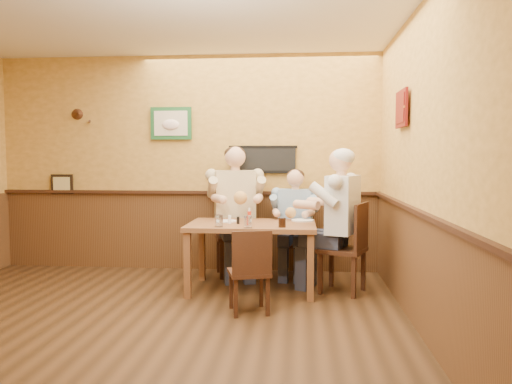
{
  "coord_description": "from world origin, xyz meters",
  "views": [
    {
      "loc": [
        1.48,
        -3.95,
        1.48
      ],
      "look_at": [
        1.0,
        1.45,
        1.1
      ],
      "focal_mm": 35.0,
      "sensor_mm": 36.0,
      "label": 1
    }
  ],
  "objects_px": {
    "chair_near_side": "(249,270)",
    "salt_shaker": "(230,219)",
    "diner_white_elder": "(343,228)",
    "water_glass_mid": "(248,222)",
    "water_glass_left": "(219,221)",
    "chair_right_end": "(342,248)",
    "dining_table": "(252,231)",
    "diner_blue_polo": "(295,228)",
    "pepper_shaker": "(238,220)",
    "chair_back_left": "(235,235)",
    "diner_tan_shirt": "(235,218)",
    "chair_back_right": "(295,243)",
    "hot_sauce_bottle": "(249,217)",
    "cola_tumbler": "(282,222)"
  },
  "relations": [
    {
      "from": "chair_right_end",
      "to": "diner_white_elder",
      "type": "bearing_deg",
      "value": 180.0
    },
    {
      "from": "chair_near_side",
      "to": "pepper_shaker",
      "type": "xyz_separation_m",
      "value": [
        -0.19,
        0.72,
        0.39
      ]
    },
    {
      "from": "salt_shaker",
      "to": "water_glass_mid",
      "type": "bearing_deg",
      "value": -54.74
    },
    {
      "from": "chair_back_right",
      "to": "diner_white_elder",
      "type": "distance_m",
      "value": 0.93
    },
    {
      "from": "chair_back_left",
      "to": "diner_white_elder",
      "type": "distance_m",
      "value": 1.46
    },
    {
      "from": "water_glass_mid",
      "to": "pepper_shaker",
      "type": "relative_size",
      "value": 1.59
    },
    {
      "from": "dining_table",
      "to": "pepper_shaker",
      "type": "bearing_deg",
      "value": -153.11
    },
    {
      "from": "water_glass_mid",
      "to": "diner_tan_shirt",
      "type": "bearing_deg",
      "value": 104.57
    },
    {
      "from": "chair_right_end",
      "to": "diner_blue_polo",
      "type": "relative_size",
      "value": 0.83
    },
    {
      "from": "diner_white_elder",
      "to": "hot_sauce_bottle",
      "type": "relative_size",
      "value": 8.61
    },
    {
      "from": "chair_right_end",
      "to": "diner_blue_polo",
      "type": "xyz_separation_m",
      "value": [
        -0.52,
        0.71,
        0.1
      ]
    },
    {
      "from": "diner_blue_polo",
      "to": "cola_tumbler",
      "type": "xyz_separation_m",
      "value": [
        -0.13,
        -0.99,
        0.2
      ]
    },
    {
      "from": "salt_shaker",
      "to": "water_glass_left",
      "type": "bearing_deg",
      "value": -104.6
    },
    {
      "from": "diner_white_elder",
      "to": "chair_near_side",
      "type": "bearing_deg",
      "value": -27.72
    },
    {
      "from": "diner_blue_polo",
      "to": "hot_sauce_bottle",
      "type": "height_order",
      "value": "diner_blue_polo"
    },
    {
      "from": "water_glass_left",
      "to": "diner_blue_polo",
      "type": "bearing_deg",
      "value": 51.96
    },
    {
      "from": "chair_near_side",
      "to": "diner_white_elder",
      "type": "relative_size",
      "value": 0.57
    },
    {
      "from": "hot_sauce_bottle",
      "to": "dining_table",
      "type": "bearing_deg",
      "value": 82.27
    },
    {
      "from": "dining_table",
      "to": "diner_blue_polo",
      "type": "bearing_deg",
      "value": 55.99
    },
    {
      "from": "chair_back_right",
      "to": "diner_tan_shirt",
      "type": "relative_size",
      "value": 0.58
    },
    {
      "from": "chair_near_side",
      "to": "water_glass_left",
      "type": "distance_m",
      "value": 0.74
    },
    {
      "from": "diner_white_elder",
      "to": "water_glass_mid",
      "type": "height_order",
      "value": "diner_white_elder"
    },
    {
      "from": "diner_blue_polo",
      "to": "cola_tumbler",
      "type": "distance_m",
      "value": 1.02
    },
    {
      "from": "chair_right_end",
      "to": "salt_shaker",
      "type": "distance_m",
      "value": 1.27
    },
    {
      "from": "chair_back_right",
      "to": "diner_tan_shirt",
      "type": "bearing_deg",
      "value": -170.93
    },
    {
      "from": "pepper_shaker",
      "to": "diner_blue_polo",
      "type": "bearing_deg",
      "value": 51.43
    },
    {
      "from": "chair_near_side",
      "to": "chair_back_right",
      "type": "bearing_deg",
      "value": -121.85
    },
    {
      "from": "chair_back_left",
      "to": "water_glass_mid",
      "type": "relative_size",
      "value": 8.06
    },
    {
      "from": "water_glass_left",
      "to": "water_glass_mid",
      "type": "height_order",
      "value": "water_glass_left"
    },
    {
      "from": "pepper_shaker",
      "to": "cola_tumbler",
      "type": "bearing_deg",
      "value": -23.89
    },
    {
      "from": "chair_right_end",
      "to": "diner_white_elder",
      "type": "height_order",
      "value": "diner_white_elder"
    },
    {
      "from": "water_glass_mid",
      "to": "salt_shaker",
      "type": "bearing_deg",
      "value": 125.26
    },
    {
      "from": "diner_white_elder",
      "to": "water_glass_mid",
      "type": "relative_size",
      "value": 11.22
    },
    {
      "from": "salt_shaker",
      "to": "chair_right_end",
      "type": "bearing_deg",
      "value": 0.98
    },
    {
      "from": "diner_blue_polo",
      "to": "pepper_shaker",
      "type": "distance_m",
      "value": 1.01
    },
    {
      "from": "chair_right_end",
      "to": "pepper_shaker",
      "type": "bearing_deg",
      "value": -64.3
    },
    {
      "from": "chair_back_left",
      "to": "pepper_shaker",
      "type": "distance_m",
      "value": 0.82
    },
    {
      "from": "chair_back_right",
      "to": "chair_near_side",
      "type": "xyz_separation_m",
      "value": [
        -0.43,
        -1.5,
        -0.02
      ]
    },
    {
      "from": "dining_table",
      "to": "water_glass_left",
      "type": "bearing_deg",
      "value": -135.77
    },
    {
      "from": "water_glass_left",
      "to": "water_glass_mid",
      "type": "bearing_deg",
      "value": -10.24
    },
    {
      "from": "pepper_shaker",
      "to": "salt_shaker",
      "type": "bearing_deg",
      "value": 155.81
    },
    {
      "from": "chair_back_left",
      "to": "diner_tan_shirt",
      "type": "xyz_separation_m",
      "value": [
        0.0,
        0.0,
        0.22
      ]
    },
    {
      "from": "chair_near_side",
      "to": "diner_tan_shirt",
      "type": "height_order",
      "value": "diner_tan_shirt"
    },
    {
      "from": "diner_white_elder",
      "to": "cola_tumbler",
      "type": "bearing_deg",
      "value": -44.08
    },
    {
      "from": "dining_table",
      "to": "chair_back_right",
      "type": "relative_size",
      "value": 1.67
    },
    {
      "from": "chair_back_left",
      "to": "water_glass_mid",
      "type": "xyz_separation_m",
      "value": [
        0.27,
        -1.05,
        0.31
      ]
    },
    {
      "from": "chair_near_side",
      "to": "salt_shaker",
      "type": "bearing_deg",
      "value": -85.18
    },
    {
      "from": "diner_white_elder",
      "to": "water_glass_left",
      "type": "xyz_separation_m",
      "value": [
        -1.31,
        -0.3,
        0.11
      ]
    },
    {
      "from": "chair_back_right",
      "to": "diner_tan_shirt",
      "type": "height_order",
      "value": "diner_tan_shirt"
    },
    {
      "from": "dining_table",
      "to": "salt_shaker",
      "type": "relative_size",
      "value": 15.89
    }
  ]
}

